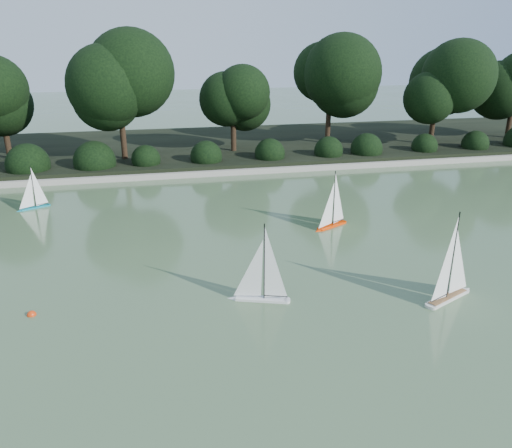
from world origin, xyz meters
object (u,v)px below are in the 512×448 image
Objects in this scene: sailboat_orange at (330,218)px; sailboat_teal at (31,202)px; sailboat_white_a at (257,288)px; sailboat_white_b at (453,284)px; race_buoy at (32,315)px.

sailboat_teal is at bearing 157.51° from sailboat_orange.
sailboat_white_b is at bearing -10.69° from sailboat_white_a.
sailboat_white_a is 10.14× the size of race_buoy.
sailboat_teal is (-7.30, 3.02, -0.04)m from sailboat_orange.
race_buoy is (1.09, -5.87, -0.19)m from sailboat_teal.
sailboat_teal is (-8.17, 6.79, -0.07)m from sailboat_white_b.
sailboat_white_a is 3.75m from race_buoy.
sailboat_orange is at bearing -22.49° from sailboat_teal.
race_buoy is at bearing 175.55° from sailboat_white_a.
race_buoy is (-3.73, 0.29, -0.24)m from sailboat_white_a.
race_buoy is (-6.22, -2.84, -0.23)m from sailboat_orange.
sailboat_orange reaches higher than race_buoy.
sailboat_white_b is (3.36, -0.63, 0.03)m from sailboat_white_a.
sailboat_white_a reaches higher than sailboat_orange.
sailboat_white_b is 7.15m from race_buoy.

